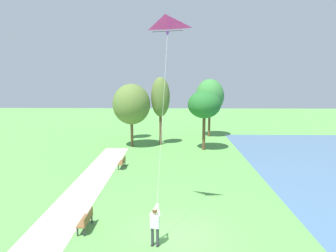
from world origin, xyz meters
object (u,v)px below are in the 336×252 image
Objects in this scene: flying_kite at (165,26)px; park_bench_near_walkway at (86,220)px; tree_behind_path at (160,98)px; tree_horizon_far at (204,105)px; tree_treeline_left at (132,104)px; person_kite_flyer at (155,224)px; park_bench_far_walkway at (122,162)px; tree_lakeside_near at (210,96)px; tree_treeline_center at (131,106)px.

flying_kite is 5.62× the size of park_bench_near_walkway.
tree_behind_path reaches higher than tree_horizon_far.
flying_kite reaches higher than tree_treeline_left.
person_kite_flyer reaches higher than park_bench_near_walkway.
park_bench_far_walkway is 0.25× the size of tree_horizon_far.
tree_lakeside_near is 1.18× the size of tree_horizon_far.
tree_horizon_far is at bearing -28.39° from tree_behind_path.
park_bench_near_walkway is 0.22× the size of tree_treeline_left.
tree_lakeside_near is 10.83m from tree_treeline_left.
flying_kite is 1.38× the size of tree_horizon_far.
tree_horizon_far is at bearing 41.59° from park_bench_far_walkway.
tree_treeline_left reaches higher than park_bench_near_walkway.
park_bench_far_walkway is at bearing 89.72° from park_bench_near_walkway.
tree_lakeside_near is (4.87, 23.75, -4.70)m from flying_kite.
tree_treeline_center reaches higher than person_kite_flyer.
tree_lakeside_near is at bearing 79.40° from tree_horizon_far.
flying_kite reaches higher than person_kite_flyer.
flying_kite is at bearing 9.38° from park_bench_near_walkway.
tree_behind_path is at bearing 81.73° from park_bench_near_walkway.
flying_kite is at bearing -86.76° from tree_behind_path.
park_bench_near_walkway is at bearing -113.46° from tree_horizon_far.
tree_lakeside_near reaches higher than tree_treeline_center.
park_bench_near_walkway is 10.50m from park_bench_far_walkway.
flying_kite reaches higher than tree_treeline_center.
tree_lakeside_near is (8.76, 24.40, 4.56)m from park_bench_near_walkway.
park_bench_near_walkway is at bearing -89.39° from tree_treeline_left.
tree_behind_path reaches higher than park_bench_near_walkway.
tree_behind_path is (2.78, 8.96, 4.72)m from park_bench_far_walkway.
tree_lakeside_near is (9.62, 1.61, 1.04)m from tree_treeline_center.
tree_treeline_center is (-4.34, 24.21, 2.98)m from person_kite_flyer.
tree_treeline_left is at bearing 170.06° from tree_horizon_far.
tree_treeline_left is at bearing 91.81° from park_bench_far_walkway.
tree_treeline_center is at bearing 98.39° from tree_treeline_left.
tree_treeline_left is (-3.68, 19.75, 3.55)m from person_kite_flyer.
park_bench_near_walkway is at bearing -87.85° from tree_treeline_center.
park_bench_far_walkway is at bearing -107.22° from tree_behind_path.
park_bench_far_walkway is 8.83m from tree_treeline_left.
tree_horizon_far is at bearing -9.94° from tree_treeline_left.
tree_treeline_left is (-8.96, -6.07, -0.48)m from tree_lakeside_near.
tree_horizon_far is at bearing 66.54° from park_bench_near_walkway.
person_kite_flyer is 0.22× the size of flying_kite.
tree_lakeside_near is 0.97× the size of tree_behind_path.
tree_behind_path is (-0.66, 20.88, 4.19)m from person_kite_flyer.
tree_treeline_center is 0.85× the size of tree_lakeside_near.
tree_behind_path is 1.22× the size of tree_horizon_far.
flying_kite is 17.49m from tree_horizon_far.
park_bench_far_walkway is (0.05, 10.50, 0.00)m from park_bench_near_walkway.
flying_kite is 1.17× the size of tree_lakeside_near.
flying_kite is 19.39m from tree_behind_path.
tree_horizon_far is (-1.38, -7.39, -0.39)m from tree_lakeside_near.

